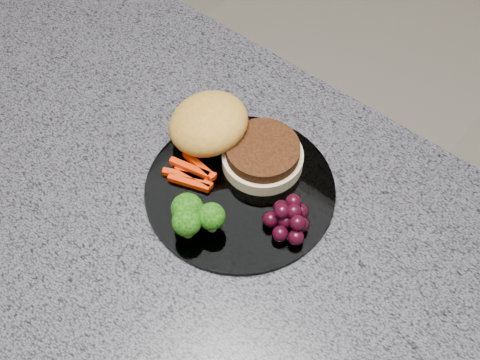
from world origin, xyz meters
name	(u,v)px	position (x,y,z in m)	size (l,w,h in m)	color
island_cabinet	(232,360)	(0.00, 0.00, 0.43)	(1.20, 0.60, 0.86)	brown
countertop	(229,240)	(0.00, 0.00, 0.88)	(1.20, 0.60, 0.04)	#54545F
plate	(240,190)	(-0.03, 0.06, 0.90)	(0.26, 0.26, 0.01)	white
burger	(228,137)	(-0.09, 0.10, 0.93)	(0.23, 0.16, 0.06)	beige
carrot_sticks	(192,173)	(-0.09, 0.03, 0.91)	(0.07, 0.05, 0.02)	red
broccoli	(194,215)	(-0.04, -0.02, 0.94)	(0.07, 0.06, 0.05)	#557D2D
grape_bunch	(289,218)	(0.06, 0.05, 0.92)	(0.06, 0.07, 0.04)	black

